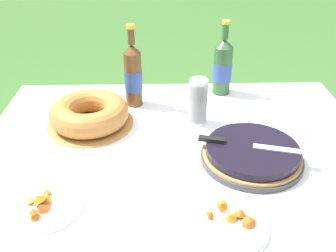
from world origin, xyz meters
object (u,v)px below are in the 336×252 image
at_px(berry_tart, 252,154).
at_px(snack_plate_near, 231,225).
at_px(bundt_cake, 89,113).
at_px(snack_plate_left, 44,204).
at_px(cider_bottle_amber, 133,75).
at_px(serving_knife, 244,144).
at_px(cup_stack, 198,102).
at_px(cider_bottle_green, 222,67).

bearing_deg(berry_tart, snack_plate_near, -111.84).
bearing_deg(bundt_cake, berry_tart, -23.54).
relative_size(bundt_cake, snack_plate_left, 1.50).
distance_m(cider_bottle_amber, snack_plate_near, 0.80).
xyz_separation_m(berry_tart, serving_knife, (-0.03, 0.01, 0.04)).
relative_size(serving_knife, cup_stack, 1.95).
bearing_deg(cider_bottle_green, berry_tart, -87.13).
bearing_deg(snack_plate_left, cup_stack, 43.76).
xyz_separation_m(berry_tart, cup_stack, (-0.16, 0.26, 0.07)).
distance_m(serving_knife, cider_bottle_green, 0.53).
xyz_separation_m(cider_bottle_green, cider_bottle_amber, (-0.39, -0.10, 0.01)).
bearing_deg(cup_stack, snack_plate_left, -136.24).
height_order(serving_knife, bundt_cake, bundt_cake).
distance_m(bundt_cake, cup_stack, 0.43).
bearing_deg(cup_stack, bundt_cake, -179.41).
distance_m(cup_stack, cider_bottle_amber, 0.31).
height_order(cider_bottle_green, cider_bottle_amber, cider_bottle_amber).
height_order(berry_tart, cup_stack, cup_stack).
height_order(cider_bottle_amber, snack_plate_near, cider_bottle_amber).
xyz_separation_m(cider_bottle_green, snack_plate_near, (-0.10, -0.84, -0.12)).
bearing_deg(snack_plate_left, snack_plate_near, -10.08).
height_order(serving_knife, cup_stack, cup_stack).
relative_size(berry_tart, cider_bottle_amber, 0.99).
distance_m(berry_tart, bundt_cake, 0.64).
xyz_separation_m(serving_knife, bundt_cake, (-0.56, 0.25, -0.01)).
bearing_deg(berry_tart, bundt_cake, 156.46).
xyz_separation_m(bundt_cake, snack_plate_near, (0.47, -0.56, -0.04)).
xyz_separation_m(cup_stack, snack_plate_near, (0.04, -0.56, -0.08)).
bearing_deg(serving_knife, cider_bottle_amber, 148.09).
bearing_deg(snack_plate_near, bundt_cake, 129.69).
bearing_deg(serving_knife, snack_plate_left, -145.71).
height_order(snack_plate_near, snack_plate_left, snack_plate_left).
relative_size(serving_knife, cider_bottle_green, 1.10).
distance_m(cup_stack, snack_plate_near, 0.57).
distance_m(cider_bottle_green, snack_plate_near, 0.85).
bearing_deg(berry_tart, snack_plate_left, -162.15).
bearing_deg(snack_plate_left, cider_bottle_amber, 70.06).
bearing_deg(serving_knife, bundt_cake, 171.12).
height_order(cup_stack, snack_plate_near, cup_stack).
xyz_separation_m(cup_stack, cider_bottle_amber, (-0.26, 0.17, 0.04)).
relative_size(snack_plate_near, snack_plate_left, 0.94).
bearing_deg(snack_plate_near, berry_tart, 68.16).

